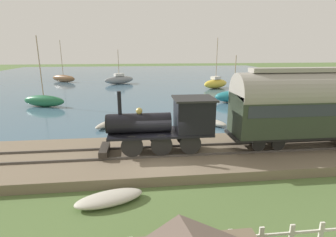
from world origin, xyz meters
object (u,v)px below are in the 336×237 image
(passenger_coach, at_px, (310,104))
(rowboat_mid_harbor, at_px, (212,122))
(rowboat_off_pier, at_px, (107,124))
(sailboat_teal, at_px, (234,97))
(sailboat_brown, at_px, (64,78))
(sailboat_gray, at_px, (119,80))
(sailboat_green, at_px, (44,101))
(rowboat_far_out, at_px, (285,123))
(steam_locomotive, at_px, (170,121))
(beached_dinghy, at_px, (109,198))
(rowboat_near_shore, at_px, (187,111))
(sailboat_yellow, at_px, (216,83))

(passenger_coach, xyz_separation_m, rowboat_mid_harbor, (6.64, 3.83, -2.84))
(rowboat_mid_harbor, distance_m, rowboat_off_pier, 8.63)
(passenger_coach, distance_m, sailboat_teal, 15.84)
(sailboat_brown, relative_size, rowboat_mid_harbor, 2.66)
(sailboat_gray, bearing_deg, sailboat_green, 130.40)
(rowboat_off_pier, bearing_deg, sailboat_brown, -37.66)
(sailboat_brown, bearing_deg, rowboat_off_pier, -127.84)
(passenger_coach, relative_size, sailboat_brown, 1.21)
(sailboat_teal, bearing_deg, sailboat_brown, 52.67)
(sailboat_brown, distance_m, rowboat_far_out, 41.66)
(rowboat_off_pier, xyz_separation_m, rowboat_far_out, (-1.36, -14.58, 0.03))
(steam_locomotive, height_order, beached_dinghy, steam_locomotive)
(rowboat_far_out, bearing_deg, passenger_coach, -164.33)
(sailboat_gray, xyz_separation_m, rowboat_far_out, (-28.57, -15.28, -0.50))
(sailboat_brown, relative_size, rowboat_near_shore, 2.79)
(sailboat_brown, relative_size, sailboat_yellow, 0.99)
(rowboat_far_out, bearing_deg, beached_dinghy, 162.33)
(sailboat_brown, relative_size, rowboat_far_out, 2.85)
(rowboat_mid_harbor, relative_size, rowboat_off_pier, 1.09)
(steam_locomotive, distance_m, rowboat_off_pier, 8.53)
(steam_locomotive, bearing_deg, sailboat_gray, 8.32)
(sailboat_gray, relative_size, rowboat_off_pier, 2.27)
(steam_locomotive, distance_m, passenger_coach, 8.18)
(rowboat_off_pier, bearing_deg, steam_locomotive, 153.61)
(sailboat_gray, bearing_deg, sailboat_brown, 40.57)
(sailboat_yellow, bearing_deg, rowboat_far_out, 151.44)
(rowboat_near_shore, bearing_deg, sailboat_green, 30.99)
(sailboat_brown, height_order, rowboat_near_shore, sailboat_brown)
(passenger_coach, xyz_separation_m, sailboat_gray, (34.27, 13.16, -2.33))
(steam_locomotive, bearing_deg, beached_dinghy, 143.20)
(sailboat_green, xyz_separation_m, rowboat_off_pier, (-8.69, -7.65, -0.43))
(steam_locomotive, distance_m, sailboat_yellow, 29.04)
(sailboat_green, xyz_separation_m, beached_dinghy, (-19.78, -8.95, -0.45))
(sailboat_yellow, xyz_separation_m, rowboat_off_pier, (-19.90, 14.99, -0.56))
(sailboat_teal, bearing_deg, sailboat_green, 94.21)
(beached_dinghy, bearing_deg, sailboat_gray, 2.99)
(sailboat_green, bearing_deg, sailboat_yellow, -46.43)
(rowboat_off_pier, xyz_separation_m, beached_dinghy, (-11.09, -1.30, -0.02))
(sailboat_brown, height_order, rowboat_far_out, sailboat_brown)
(passenger_coach, bearing_deg, beached_dinghy, 109.83)
(passenger_coach, bearing_deg, sailboat_yellow, -5.37)
(beached_dinghy, bearing_deg, sailboat_brown, 16.74)
(sailboat_green, xyz_separation_m, rowboat_mid_harbor, (-9.12, -16.28, -0.41))
(beached_dinghy, bearing_deg, sailboat_teal, -32.48)
(sailboat_brown, bearing_deg, sailboat_yellow, -81.10)
(sailboat_teal, relative_size, rowboat_far_out, 2.02)
(rowboat_mid_harbor, bearing_deg, passenger_coach, -96.38)
(rowboat_off_pier, bearing_deg, rowboat_mid_harbor, -150.59)
(sailboat_teal, bearing_deg, steam_locomotive, 153.33)
(steam_locomotive, distance_m, rowboat_far_out, 11.92)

